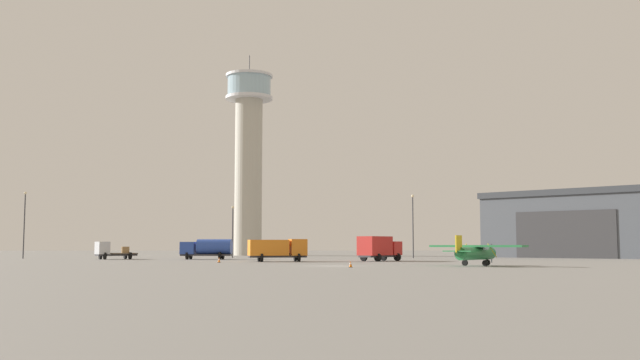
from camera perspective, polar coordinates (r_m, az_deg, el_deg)
ground_plane at (r=69.66m, az=1.09°, el=-6.87°), size 400.00×400.00×0.00m
control_tower at (r=143.08m, az=-5.72°, el=2.42°), size 9.39×9.39×40.15m
hangar at (r=126.15m, az=20.56°, el=-3.34°), size 34.97×34.69×10.80m
airplane_green at (r=71.07m, az=12.28°, el=-5.62°), size 8.31×7.88×2.94m
truck_flatbed_silver at (r=106.19m, az=-16.40°, el=-5.44°), size 6.03×4.92×2.50m
truck_box_red at (r=90.97m, az=4.72°, el=-5.39°), size 6.20×6.31×3.11m
truck_box_orange at (r=88.32m, az=-3.42°, el=-5.49°), size 7.39×4.01×2.76m
truck_fuel_tanker_blue at (r=103.04m, az=-8.97°, el=-5.38°), size 7.41×3.60×2.86m
light_post_east at (r=117.17m, az=-22.51°, el=-2.91°), size 0.44×0.44×10.13m
light_post_north at (r=115.46m, az=-6.98°, el=-3.71°), size 0.44×0.44×8.30m
light_post_centre at (r=112.69m, az=7.42°, el=-3.24°), size 0.44×0.44×9.91m
traffic_cone_near_left at (r=84.05m, az=-8.06°, el=-6.32°), size 0.36×0.36×0.65m
traffic_cone_near_right at (r=65.33m, az=2.45°, el=-6.73°), size 0.36×0.36×0.57m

